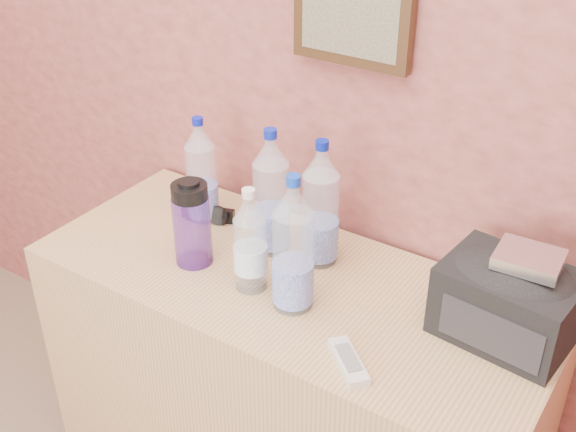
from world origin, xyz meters
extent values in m
plane|color=#B25E5A|center=(0.00, 2.00, 1.35)|extent=(4.00, 0.00, 4.00)
cube|color=tan|center=(0.03, 1.71, 0.40)|extent=(1.29, 0.54, 0.81)
cylinder|color=white|center=(-0.08, 1.80, 0.95)|extent=(0.09, 0.09, 0.29)
cylinder|color=#0B1E9F|center=(-0.08, 1.80, 1.13)|extent=(0.03, 0.03, 0.02)
cylinder|color=#CBEEFF|center=(-0.32, 1.82, 0.94)|extent=(0.08, 0.08, 0.26)
cylinder|color=#0B19A7|center=(-0.32, 1.82, 1.10)|extent=(0.03, 0.03, 0.02)
cylinder|color=white|center=(0.05, 1.82, 0.95)|extent=(0.09, 0.09, 0.29)
cylinder|color=#071A94|center=(0.05, 1.82, 1.13)|extent=(0.03, 0.03, 0.02)
cylinder|color=silver|center=(0.09, 1.63, 0.96)|extent=(0.09, 0.09, 0.29)
cylinder|color=#113CB6|center=(0.09, 1.63, 1.13)|extent=(0.03, 0.03, 0.02)
cylinder|color=white|center=(-0.03, 1.64, 0.92)|extent=(0.08, 0.08, 0.23)
cylinder|color=silver|center=(-0.03, 1.64, 1.06)|extent=(0.03, 0.03, 0.02)
cylinder|color=#52218B|center=(-0.21, 1.65, 0.90)|extent=(0.09, 0.09, 0.18)
cylinder|color=black|center=(-0.21, 1.65, 1.01)|extent=(0.09, 0.09, 0.05)
cube|color=silver|center=(0.30, 1.53, 0.82)|extent=(0.14, 0.12, 0.02)
cube|color=silver|center=(0.56, 1.81, 1.01)|extent=(0.14, 0.12, 0.03)
camera|label=1|loc=(0.82, 0.53, 1.85)|focal=45.00mm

